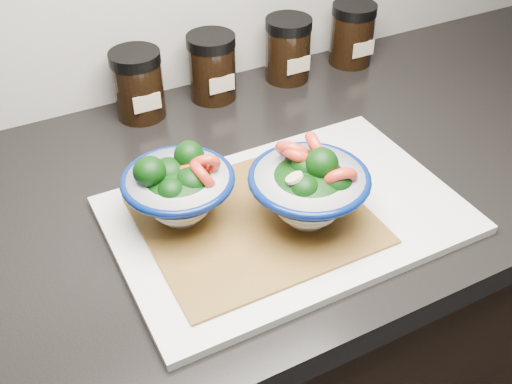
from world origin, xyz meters
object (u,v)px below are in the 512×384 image
cutting_board (287,215)px  spice_jar_d (352,34)px  spice_jar_b (212,67)px  bowl_left (179,188)px  spice_jar_c (288,49)px  spice_jar_a (138,84)px  bowl_right (309,188)px

cutting_board → spice_jar_d: bearing=45.5°
spice_jar_b → spice_jar_d: 0.28m
bowl_left → spice_jar_c: bowl_left is taller
spice_jar_b → spice_jar_c: (0.15, 0.00, 0.00)m
spice_jar_a → spice_jar_b: same height
bowl_right → spice_jar_d: bearing=48.9°
spice_jar_c → cutting_board: bearing=-119.9°
bowl_right → spice_jar_b: 0.36m
spice_jar_b → spice_jar_c: same height
spice_jar_b → spice_jar_d: (0.28, 0.00, 0.00)m
bowl_left → spice_jar_b: size_ratio=1.26×
spice_jar_a → spice_jar_d: bearing=0.0°
cutting_board → spice_jar_b: spice_jar_b is taller
cutting_board → bowl_right: (0.02, -0.03, 0.06)m
spice_jar_a → spice_jar_b: 0.13m
spice_jar_c → bowl_left: bearing=-138.3°
spice_jar_b → spice_jar_c: bearing=0.0°
bowl_right → spice_jar_b: bowl_right is taller
bowl_left → spice_jar_a: size_ratio=1.26×
spice_jar_c → spice_jar_d: (0.14, 0.00, 0.00)m
spice_jar_a → spice_jar_b: bearing=0.0°
spice_jar_d → cutting_board: bearing=-134.5°
bowl_right → spice_jar_a: (-0.10, 0.36, -0.01)m
spice_jar_a → spice_jar_d: size_ratio=1.00×
bowl_left → bowl_right: bearing=-28.4°
spice_jar_d → spice_jar_a: bearing=180.0°
spice_jar_c → spice_jar_d: size_ratio=1.00×
bowl_left → spice_jar_c: 0.43m
bowl_left → spice_jar_a: (0.04, 0.29, -0.00)m
cutting_board → spice_jar_b: (0.05, 0.34, 0.05)m
spice_jar_c → bowl_right: bearing=-116.2°
spice_jar_c → spice_jar_a: bearing=180.0°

